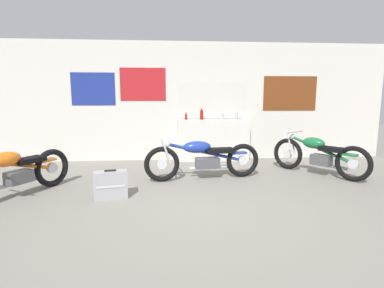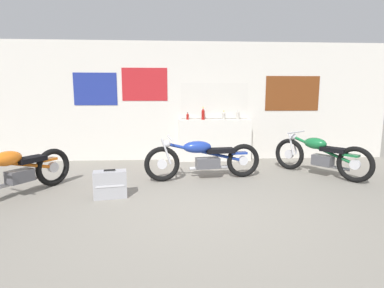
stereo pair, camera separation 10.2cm
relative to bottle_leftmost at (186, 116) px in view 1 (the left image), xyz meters
name	(u,v)px [view 1 (the left image)]	position (x,y,z in m)	size (l,w,h in m)	color
ground_plane	(196,211)	(-0.06, -3.23, -1.06)	(24.00, 24.00, 0.00)	gray
wall_back	(184,102)	(-0.04, 0.18, 0.34)	(10.00, 0.07, 2.80)	silver
sill_counter	(213,140)	(0.66, 0.00, -0.57)	(1.72, 0.28, 0.99)	silver
bottle_leftmost	(186,116)	(0.00, 0.00, 0.00)	(0.06, 0.06, 0.17)	maroon
bottle_left_center	(202,114)	(0.37, -0.02, 0.05)	(0.08, 0.08, 0.29)	maroon
bottle_center	(222,116)	(0.86, 0.00, 0.02)	(0.08, 0.08, 0.21)	#B7B2A8
bottle_right_center	(236,115)	(1.21, 0.02, 0.02)	(0.08, 0.08, 0.23)	#B7B2A8
motorcycle_blue	(204,158)	(0.22, -1.65, -0.66)	(2.18, 0.66, 0.80)	black
motorcycle_green	(318,155)	(2.50, -1.51, -0.66)	(1.27, 1.60, 0.82)	black
motorcycle_orange	(14,172)	(-2.75, -2.45, -0.67)	(1.11, 1.72, 0.81)	black
hard_case_silver	(111,185)	(-1.30, -2.60, -0.86)	(0.52, 0.31, 0.44)	#9E9EA3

